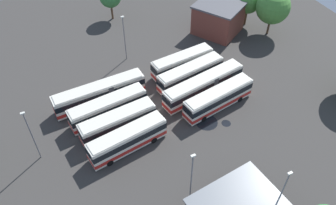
% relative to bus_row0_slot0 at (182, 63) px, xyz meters
% --- Properties ---
extents(ground_plane, '(95.03, 95.03, 0.00)m').
position_rel_bus_row0_slot0_xyz_m(ground_plane, '(7.22, 6.26, -1.92)').
color(ground_plane, '#383533').
extents(bus_row0_slot0, '(11.72, 4.08, 3.64)m').
position_rel_bus_row0_slot0_xyz_m(bus_row0_slot0, '(0.00, 0.00, 0.00)').
color(bus_row0_slot0, silver).
rests_on(bus_row0_slot0, ground_plane).
extents(bus_row0_slot1, '(12.55, 4.81, 3.64)m').
position_rel_bus_row0_slot0_xyz_m(bus_row0_slot1, '(0.06, 3.36, 0.00)').
color(bus_row0_slot1, silver).
rests_on(bus_row0_slot1, ground_plane).
extents(bus_row0_slot2, '(15.11, 5.46, 3.64)m').
position_rel_bus_row0_slot0_xyz_m(bus_row0_slot2, '(-0.62, 6.86, 0.00)').
color(bus_row0_slot2, silver).
rests_on(bus_row0_slot2, ground_plane).
extents(bus_row0_slot3, '(12.56, 4.90, 3.64)m').
position_rel_bus_row0_slot0_xyz_m(bus_row0_slot3, '(-1.29, 10.47, 0.00)').
color(bus_row0_slot3, silver).
rests_on(bus_row0_slot3, ground_plane).
extents(bus_row1_slot0, '(15.06, 3.75, 3.64)m').
position_rel_bus_row0_slot0_xyz_m(bus_row1_slot0, '(15.48, 1.84, 0.00)').
color(bus_row1_slot0, silver).
rests_on(bus_row1_slot0, ground_plane).
extents(bus_row1_slot1, '(12.47, 4.26, 3.64)m').
position_rel_bus_row0_slot0_xyz_m(bus_row1_slot1, '(15.26, 5.57, 0.00)').
color(bus_row1_slot1, silver).
rests_on(bus_row1_slot1, ground_plane).
extents(bus_row1_slot2, '(11.75, 4.03, 3.64)m').
position_rel_bus_row0_slot0_xyz_m(bus_row1_slot2, '(14.81, 9.06, 0.00)').
color(bus_row1_slot2, silver).
rests_on(bus_row1_slot2, ground_plane).
extents(bus_row1_slot3, '(11.84, 4.60, 3.64)m').
position_rel_bus_row0_slot0_xyz_m(bus_row1_slot3, '(14.56, 12.68, 0.00)').
color(bus_row1_slot3, silver).
rests_on(bus_row1_slot3, ground_plane).
extents(depot_building, '(11.71, 11.81, 6.22)m').
position_rel_bus_row0_slot0_xyz_m(depot_building, '(-12.33, -9.04, 1.21)').
color(depot_building, brown).
rests_on(depot_building, ground_plane).
extents(maintenance_shelter, '(11.14, 8.72, 3.82)m').
position_rel_bus_row0_slot0_xyz_m(maintenance_shelter, '(6.47, 28.15, 1.73)').
color(maintenance_shelter, slate).
rests_on(maintenance_shelter, ground_plane).
extents(lamp_post_far_corner, '(0.56, 0.28, 9.69)m').
position_rel_bus_row0_slot0_xyz_m(lamp_post_far_corner, '(10.37, 23.94, 3.35)').
color(lamp_post_far_corner, slate).
rests_on(lamp_post_far_corner, ground_plane).
extents(lamp_post_mid_lot, '(0.56, 0.28, 8.96)m').
position_rel_bus_row0_slot0_xyz_m(lamp_post_mid_lot, '(26.37, 9.22, 2.98)').
color(lamp_post_mid_lot, slate).
rests_on(lamp_post_mid_lot, ground_plane).
extents(lamp_post_near_entrance, '(0.56, 0.28, 8.97)m').
position_rel_bus_row0_slot0_xyz_m(lamp_post_near_entrance, '(7.92, -7.60, 2.98)').
color(lamp_post_near_entrance, slate).
rests_on(lamp_post_near_entrance, ground_plane).
extents(lamp_post_by_building, '(0.56, 0.28, 8.21)m').
position_rel_bus_row0_slot0_xyz_m(lamp_post_by_building, '(1.33, 29.24, 2.60)').
color(lamp_post_by_building, slate).
rests_on(lamp_post_by_building, ground_plane).
extents(tree_northeast, '(4.98, 4.98, 7.83)m').
position_rel_bus_row0_slot0_xyz_m(tree_northeast, '(-19.12, -9.03, 3.40)').
color(tree_northeast, brown).
rests_on(tree_northeast, ground_plane).
extents(tree_northwest, '(6.63, 6.63, 9.30)m').
position_rel_bus_row0_slot0_xyz_m(tree_northwest, '(-21.40, -4.11, 4.06)').
color(tree_northwest, brown).
rests_on(tree_northwest, ground_plane).
extents(puddle_front_lane, '(3.45, 3.45, 0.01)m').
position_rel_bus_row0_slot0_xyz_m(puddle_front_lane, '(1.87, 12.79, -1.92)').
color(puddle_front_lane, black).
rests_on(puddle_front_lane, ground_plane).
extents(puddle_centre_drain, '(1.45, 1.45, 0.01)m').
position_rel_bus_row0_slot0_xyz_m(puddle_centre_drain, '(-0.78, 14.21, -1.92)').
color(puddle_centre_drain, black).
rests_on(puddle_centre_drain, ground_plane).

